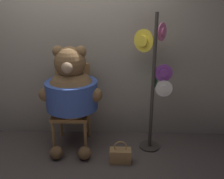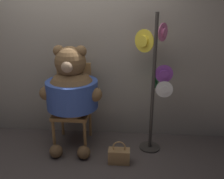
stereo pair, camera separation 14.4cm
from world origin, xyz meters
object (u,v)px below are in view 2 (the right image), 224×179
object	(u,v)px
chair	(73,102)
teddy_bear	(72,91)
hat_display_rack	(154,78)
handbag_on_ground	(119,156)

from	to	relation	value
chair	teddy_bear	world-z (taller)	teddy_bear
hat_display_rack	chair	bearing A→B (deg)	174.61
teddy_bear	hat_display_rack	distance (m)	1.08
teddy_bear	hat_display_rack	size ratio (longest dim) A/B	0.78
chair	handbag_on_ground	xyz separation A→B (m)	(0.67, -0.52, -0.48)
handbag_on_ground	hat_display_rack	bearing A→B (deg)	44.95
handbag_on_ground	chair	bearing A→B (deg)	142.15
chair	hat_display_rack	xyz separation A→B (m)	(1.09, -0.10, 0.41)
teddy_bear	handbag_on_ground	world-z (taller)	teddy_bear
hat_display_rack	handbag_on_ground	bearing A→B (deg)	-135.05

